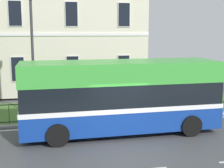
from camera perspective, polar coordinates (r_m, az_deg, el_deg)
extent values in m
cube|color=#434446|center=(12.51, 2.47, -12.23)|extent=(60.00, 56.00, 0.06)
cube|color=silver|center=(15.86, -0.85, -7.36)|extent=(54.00, 0.14, 0.01)
cube|color=#9E9E99|center=(16.29, -1.17, -6.71)|extent=(57.00, 0.24, 0.12)
cube|color=#467131|center=(18.71, -2.64, -4.58)|extent=(57.00, 4.85, 0.12)
cube|color=beige|center=(27.08, -12.37, 12.42)|extent=(14.76, 10.52, 11.97)
cube|color=white|center=(21.75, -12.26, 8.88)|extent=(14.76, 0.06, 0.20)
cube|color=#2D333D|center=(22.00, -11.97, 0.42)|extent=(1.10, 0.06, 2.20)
cube|color=white|center=(21.96, -16.87, 2.63)|extent=(0.91, 0.04, 1.71)
cube|color=black|center=(21.94, -16.88, 2.63)|extent=(0.81, 0.03, 1.61)
cube|color=white|center=(21.95, -7.23, 2.96)|extent=(0.91, 0.04, 1.71)
cube|color=black|center=(21.93, -7.22, 2.96)|extent=(0.81, 0.03, 1.61)
cube|color=white|center=(22.56, 2.16, 3.20)|extent=(0.91, 0.04, 1.71)
cube|color=black|center=(22.54, 2.18, 3.20)|extent=(0.81, 0.03, 1.61)
cube|color=white|center=(21.86, -17.34, 12.26)|extent=(0.91, 0.04, 1.71)
cube|color=black|center=(21.84, -17.35, 12.26)|extent=(0.81, 0.03, 1.61)
cube|color=white|center=(21.85, -7.43, 12.60)|extent=(0.91, 0.04, 1.71)
cube|color=black|center=(21.83, -7.43, 12.61)|extent=(0.81, 0.03, 1.61)
cube|color=white|center=(22.46, 2.22, 12.58)|extent=(0.91, 0.04, 1.71)
cube|color=black|center=(22.44, 2.24, 12.59)|extent=(0.81, 0.03, 1.61)
cube|color=black|center=(16.04, -11.88, -3.44)|extent=(17.50, 0.04, 0.04)
cube|color=black|center=(16.25, -11.77, -6.43)|extent=(17.50, 0.04, 0.04)
cylinder|color=black|center=(16.26, -18.35, -5.27)|extent=(0.02, 0.02, 0.95)
cylinder|color=black|center=(16.21, -16.72, -5.23)|extent=(0.02, 0.02, 0.95)
cylinder|color=black|center=(16.18, -15.09, -5.19)|extent=(0.02, 0.02, 0.95)
cylinder|color=black|center=(16.16, -13.46, -5.14)|extent=(0.02, 0.02, 0.95)
cylinder|color=black|center=(16.15, -11.82, -5.08)|extent=(0.02, 0.02, 0.95)
cylinder|color=black|center=(16.16, -10.18, -5.03)|extent=(0.02, 0.02, 0.95)
cylinder|color=black|center=(16.18, -8.54, -4.96)|extent=(0.02, 0.02, 0.95)
cylinder|color=black|center=(16.21, -6.91, -4.90)|extent=(0.02, 0.02, 0.95)
cylinder|color=black|center=(16.25, -5.29, -4.83)|extent=(0.02, 0.02, 0.95)
cylinder|color=black|center=(16.31, -3.68, -4.76)|extent=(0.02, 0.02, 0.95)
cylinder|color=black|center=(16.38, -2.08, -4.68)|extent=(0.02, 0.02, 0.95)
cylinder|color=black|center=(16.46, -0.50, -4.60)|extent=(0.02, 0.02, 0.95)
cylinder|color=black|center=(16.56, 1.07, -4.52)|extent=(0.02, 0.02, 0.95)
cylinder|color=black|center=(16.67, 2.62, -4.44)|extent=(0.02, 0.02, 0.95)
cylinder|color=black|center=(16.79, 4.14, -4.35)|extent=(0.02, 0.02, 0.95)
cylinder|color=black|center=(16.92, 5.65, -4.27)|extent=(0.02, 0.02, 0.95)
cylinder|color=black|center=(17.06, 7.12, -4.18)|extent=(0.02, 0.02, 0.95)
cylinder|color=black|center=(17.21, 8.58, -4.09)|extent=(0.02, 0.02, 0.95)
cylinder|color=black|center=(17.38, 10.00, -4.00)|extent=(0.02, 0.02, 0.95)
cylinder|color=black|center=(17.55, 11.40, -3.91)|extent=(0.02, 0.02, 0.95)
cylinder|color=black|center=(17.74, 12.77, -3.82)|extent=(0.02, 0.02, 0.95)
cylinder|color=black|center=(17.93, 14.11, -3.72)|extent=(0.02, 0.02, 0.95)
cylinder|color=black|center=(18.14, 15.42, -3.63)|extent=(0.02, 0.02, 0.95)
cylinder|color=black|center=(18.35, 16.70, -3.54)|extent=(0.02, 0.02, 0.95)
cube|color=navy|center=(14.43, 1.57, -5.75)|extent=(8.94, 2.64, 1.10)
cube|color=white|center=(14.31, 1.58, -3.78)|extent=(8.96, 2.66, 0.20)
cube|color=black|center=(14.19, 1.59, -1.59)|extent=(8.86, 2.60, 1.04)
cube|color=green|center=(14.04, 1.61, 2.32)|extent=(8.94, 2.64, 0.91)
cube|color=black|center=(15.89, 17.43, -1.03)|extent=(0.08, 2.13, 0.95)
cube|color=black|center=(15.75, 17.60, 2.49)|extent=(0.08, 1.83, 0.58)
cylinder|color=silver|center=(16.86, 15.83, -5.03)|extent=(0.04, 0.20, 0.20)
cylinder|color=silver|center=(15.51, 18.69, -6.44)|extent=(0.04, 0.20, 0.20)
cylinder|color=black|center=(16.56, 10.46, -5.09)|extent=(0.96, 0.31, 0.96)
cylinder|color=black|center=(14.44, 14.27, -7.40)|extent=(0.96, 0.31, 0.96)
cylinder|color=black|center=(15.29, -10.40, -6.31)|extent=(0.96, 0.31, 0.96)
cylinder|color=black|center=(12.96, -9.94, -9.19)|extent=(0.96, 0.31, 0.96)
cylinder|color=#333338|center=(16.82, -14.30, 4.32)|extent=(0.14, 0.14, 6.11)
cylinder|color=black|center=(18.67, 12.20, -3.08)|extent=(0.56, 0.56, 0.98)
ellipsoid|color=black|center=(18.56, 12.26, -1.30)|extent=(0.57, 0.57, 0.20)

